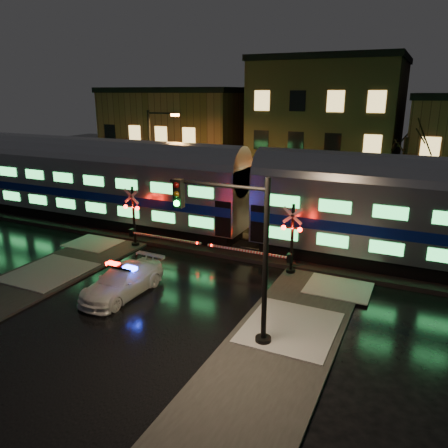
# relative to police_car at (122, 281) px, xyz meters

# --- Properties ---
(ground) EXTENTS (120.00, 120.00, 0.00)m
(ground) POSITION_rel_police_car_xyz_m (1.52, 3.25, -0.68)
(ground) COLOR black
(ground) RESTS_ON ground
(ballast) EXTENTS (90.00, 4.20, 0.24)m
(ballast) POSITION_rel_police_car_xyz_m (1.52, 8.25, -0.56)
(ballast) COLOR black
(ballast) RESTS_ON ground
(sidewalk_right) EXTENTS (4.00, 20.00, 0.12)m
(sidewalk_right) POSITION_rel_police_car_xyz_m (8.02, -2.75, -0.62)
(sidewalk_right) COLOR #2D2D2D
(sidewalk_right) RESTS_ON ground
(building_left) EXTENTS (14.00, 10.00, 9.00)m
(building_left) POSITION_rel_police_car_xyz_m (-11.48, 25.25, 3.82)
(building_left) COLOR brown
(building_left) RESTS_ON ground
(building_mid) EXTENTS (12.00, 11.00, 11.50)m
(building_mid) POSITION_rel_police_car_xyz_m (3.52, 25.75, 5.07)
(building_mid) COLOR brown
(building_mid) RESTS_ON ground
(train) EXTENTS (51.00, 3.12, 5.92)m
(train) POSITION_rel_police_car_xyz_m (3.07, 8.25, 2.70)
(train) COLOR black
(train) RESTS_ON ballast
(police_car) EXTENTS (2.10, 4.75, 1.52)m
(police_car) POSITION_rel_police_car_xyz_m (0.00, 0.00, 0.00)
(police_car) COLOR white
(police_car) RESTS_ON ground
(crossing_signal_right) EXTENTS (5.31, 0.63, 3.76)m
(crossing_signal_right) POSITION_rel_police_car_xyz_m (6.01, 5.55, 0.86)
(crossing_signal_right) COLOR black
(crossing_signal_right) RESTS_ON ground
(crossing_signal_left) EXTENTS (5.29, 0.63, 3.75)m
(crossing_signal_left) POSITION_rel_police_car_xyz_m (-3.08, 5.55, 0.86)
(crossing_signal_left) COLOR black
(crossing_signal_left) RESTS_ON ground
(traffic_light) EXTENTS (4.12, 0.72, 6.37)m
(traffic_light) POSITION_rel_police_car_xyz_m (6.40, -1.22, 2.70)
(traffic_light) COLOR black
(traffic_light) RESTS_ON ground
(streetlight) EXTENTS (2.62, 0.27, 7.83)m
(streetlight) POSITION_rel_police_car_xyz_m (-6.37, 12.25, 3.83)
(streetlight) COLOR black
(streetlight) RESTS_ON ground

